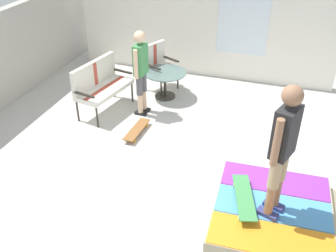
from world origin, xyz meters
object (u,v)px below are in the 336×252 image
object	(u,v)px
patio_bench	(100,82)
skateboard_by_bench	(137,130)
patio_chair_near_house	(158,62)
skate_ramp	(272,227)
patio_table	(165,79)
skateboard_on_ramp	(244,197)
person_watching	(141,67)
person_skater	(283,145)

from	to	relation	value
patio_bench	skateboard_by_bench	distance (m)	1.30
patio_bench	patio_chair_near_house	distance (m)	1.50
skate_ramp	patio_table	xyz separation A→B (m)	(3.45, 2.53, 0.08)
skate_ramp	skateboard_on_ramp	distance (m)	0.55
skateboard_by_bench	skateboard_on_ramp	xyz separation A→B (m)	(-1.92, -2.18, 0.64)
skate_ramp	skateboard_by_bench	distance (m)	3.18
patio_bench	person_watching	xyz separation A→B (m)	(0.14, -0.82, 0.36)
person_watching	skateboard_by_bench	distance (m)	1.19
skateboard_by_bench	skateboard_on_ramp	size ratio (longest dim) A/B	0.98
patio_table	person_skater	world-z (taller)	person_skater
skate_ramp	patio_bench	distance (m)	4.36
skate_ramp	patio_table	world-z (taller)	skate_ramp
patio_table	person_watching	bearing A→B (deg)	165.10
patio_bench	skateboard_on_ramp	distance (m)	4.08
patio_bench	person_watching	distance (m)	0.91
patio_chair_near_house	patio_table	bearing A→B (deg)	-141.78
patio_chair_near_house	person_skater	bearing A→B (deg)	-144.67
patio_chair_near_house	person_skater	size ratio (longest dim) A/B	0.63
person_watching	patio_chair_near_house	bearing A→B (deg)	3.33
patio_chair_near_house	skateboard_by_bench	bearing A→B (deg)	-172.37
patio_bench	skateboard_on_ramp	size ratio (longest dim) A/B	1.62
skate_ramp	patio_bench	world-z (taller)	patio_bench
patio_bench	person_watching	world-z (taller)	person_watching
person_skater	person_watching	bearing A→B (deg)	44.53
patio_table	skateboard_on_ramp	xyz separation A→B (m)	(-3.49, -2.15, 0.32)
patio_chair_near_house	person_watching	bearing A→B (deg)	-176.67
skateboard_on_ramp	skateboard_by_bench	bearing A→B (deg)	48.56
patio_bench	person_watching	bearing A→B (deg)	-80.01
patio_table	skateboard_on_ramp	bearing A→B (deg)	-148.29
patio_chair_near_house	skateboard_on_ramp	size ratio (longest dim) A/B	1.24
patio_table	person_skater	distance (m)	4.47
person_watching	person_skater	distance (m)	3.88
patio_chair_near_house	person_watching	xyz separation A→B (m)	(-1.15, -0.07, 0.36)
person_watching	skateboard_on_ramp	xyz separation A→B (m)	(-2.69, -2.37, -0.25)
patio_bench	patio_chair_near_house	bearing A→B (deg)	-30.11
skateboard_by_bench	skate_ramp	bearing A→B (deg)	-126.42
patio_table	skateboard_on_ramp	world-z (taller)	skateboard_on_ramp
skate_ramp	person_watching	size ratio (longest dim) A/B	1.35
person_watching	person_skater	xyz separation A→B (m)	(-2.73, -2.69, 0.60)
patio_table	skateboard_on_ramp	distance (m)	4.11
skate_ramp	person_watching	xyz separation A→B (m)	(2.65, 2.74, 0.66)
person_watching	skateboard_on_ramp	bearing A→B (deg)	-138.63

